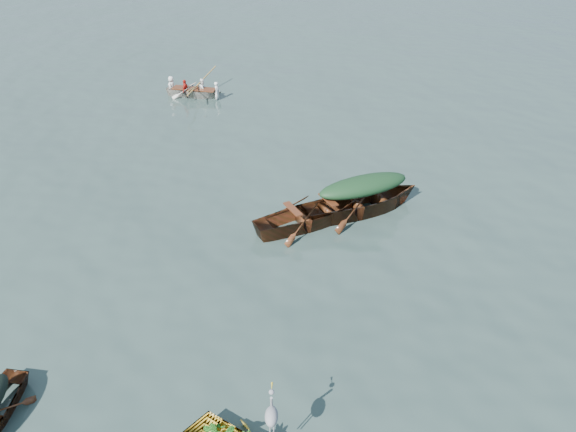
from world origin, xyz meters
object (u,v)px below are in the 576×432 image
rowed_boat (195,97)px  heron (272,423)px  green_tarp_boat (361,212)px  open_wooden_boat (310,225)px

rowed_boat → heron: heron is taller
rowed_boat → heron: size_ratio=3.79×
rowed_boat → green_tarp_boat: bearing=-134.8°
open_wooden_boat → heron: size_ratio=5.01×
green_tarp_boat → heron: bearing=139.5°
green_tarp_boat → open_wooden_boat: (-1.50, -0.69, 0.00)m
open_wooden_boat → rowed_boat: 11.35m
heron → rowed_boat: bearing=54.3°
green_tarp_boat → heron: 8.39m
green_tarp_boat → rowed_boat: (-6.38, 9.55, 0.00)m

